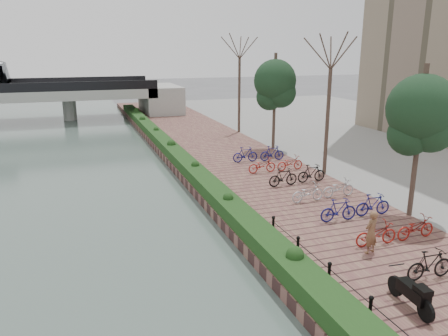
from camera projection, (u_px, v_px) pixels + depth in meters
name	position (u px, v px, depth m)	size (l,w,h in m)	color
promenade	(251.00, 177.00, 25.78)	(8.00, 75.00, 0.50)	brown
hedge	(185.00, 162.00, 26.84)	(1.10, 56.00, 0.60)	#1A3A15
chain_fence	(396.00, 333.00, 10.67)	(0.10, 14.10, 0.70)	black
motorcycle	(411.00, 291.00, 12.19)	(0.51, 1.63, 1.02)	black
pedestrian	(371.00, 232.00, 15.43)	(0.58, 0.38, 1.58)	brown
bicycle_parking	(339.00, 199.00, 19.83)	(2.40, 19.89, 1.00)	silver
street_trees	(364.00, 129.00, 21.74)	(3.20, 37.12, 6.80)	#372620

